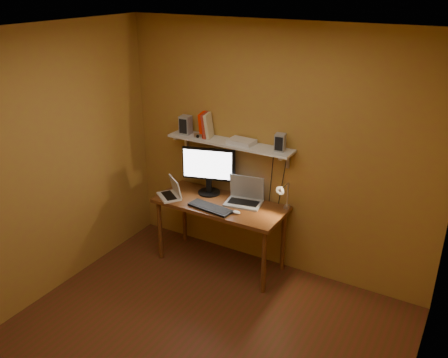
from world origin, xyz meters
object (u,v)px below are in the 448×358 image
Objects in this scene: router at (242,142)px; desk_lamp at (283,194)px; wall_shelf at (230,143)px; monitor at (209,169)px; netbook at (172,192)px; speaker_left at (186,125)px; shelf_camera at (198,136)px; desk at (220,210)px; keyboard at (210,208)px; mouse at (236,212)px; speaker_right at (280,142)px; laptop at (245,196)px.

desk_lamp is at bearing -8.39° from router.
monitor is at bearing -168.24° from wall_shelf.
netbook is at bearing -167.74° from desk_lamp.
wall_shelf is 0.56m from speaker_left.
shelf_camera is at bearing -168.49° from wall_shelf.
desk is 6.94× the size of speaker_left.
shelf_camera is 0.35× the size of router.
shelf_camera reaches higher than desk.
keyboard is 5.52× the size of mouse.
shelf_camera is at bearing -170.67° from router.
router is (0.14, 0.20, 0.73)m from desk.
desk_lamp reaches higher than mouse.
desk_lamp is (0.89, -0.02, -0.09)m from monitor.
speaker_right is (1.10, 0.33, 0.65)m from netbook.
laptop reaches higher than keyboard.
laptop is 1.53× the size of router.
monitor is 1.18× the size of keyboard.
mouse is at bearing -22.92° from shelf_camera.
laptop is 4.77× the size of mouse.
router is (0.37, 0.06, 0.35)m from monitor.
desk is 0.31m from laptop.
monitor is 1.51× the size of desk_lamp.
wall_shelf is 0.83m from netbook.
laptop is 0.46m from desk_lamp.
desk_lamp is (0.68, 0.30, 0.20)m from keyboard.
keyboard is (0.52, -0.04, -0.05)m from netbook.
desk is at bearing -168.67° from speaker_right.
desk_lamp is at bearing -17.61° from monitor.
speaker_left is (-0.81, 0.32, 0.71)m from mouse.
router reaches higher than netbook.
router is at bearing 111.37° from mouse.
netbook is at bearing -171.35° from speaker_right.
speaker_right is at bearing -4.16° from speaker_left.
desk_lamp is at bearing 33.69° from mouse.
router is at bearing 62.29° from netbook.
shelf_camera is at bearing -22.29° from speaker_left.
desk is 2.47× the size of monitor.
router is (0.14, 0.01, 0.04)m from wall_shelf.
desk_lamp is 0.69m from router.
speaker_left reaches higher than wall_shelf.
netbook is 3.72× the size of shelf_camera.
speaker_left is (-0.53, 0.36, 0.71)m from keyboard.
speaker_left is at bearing 158.58° from mouse.
speaker_left is 0.69m from router.
mouse is 0.83m from speaker_right.
shelf_camera reaches higher than mouse.
desk is at bearing -155.78° from laptop.
laptop is at bearing 33.99° from desk.
speaker_left is at bearing 160.96° from desk.
router is (-0.13, 0.34, 0.63)m from mouse.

